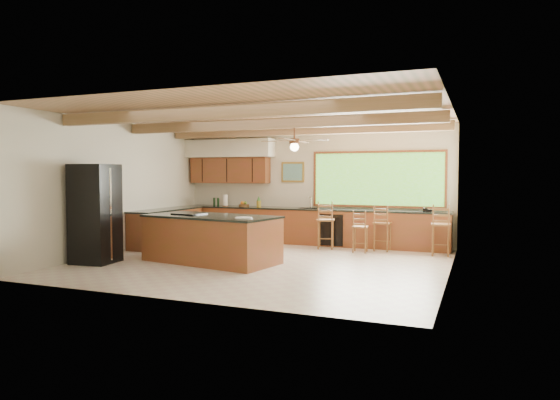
% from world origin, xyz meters
% --- Properties ---
extents(ground, '(7.20, 7.20, 0.00)m').
position_xyz_m(ground, '(0.00, 0.00, 0.00)').
color(ground, beige).
rests_on(ground, ground).
extents(room_shell, '(7.27, 6.54, 3.02)m').
position_xyz_m(room_shell, '(-0.17, 0.65, 2.21)').
color(room_shell, beige).
rests_on(room_shell, ground).
extents(counter_run, '(7.12, 3.10, 1.23)m').
position_xyz_m(counter_run, '(-0.82, 2.52, 0.46)').
color(counter_run, brown).
rests_on(counter_run, ground).
extents(island, '(2.93, 1.75, 0.98)m').
position_xyz_m(island, '(-1.00, -0.35, 0.48)').
color(island, brown).
rests_on(island, ground).
extents(refrigerator, '(0.85, 0.83, 2.00)m').
position_xyz_m(refrigerator, '(-3.12, -1.30, 1.00)').
color(refrigerator, black).
rests_on(refrigerator, ground).
extents(bar_stool_a, '(0.38, 0.38, 0.97)m').
position_xyz_m(bar_stool_a, '(1.54, 1.98, 0.58)').
color(bar_stool_a, brown).
rests_on(bar_stool_a, ground).
extents(bar_stool_b, '(0.49, 0.49, 1.15)m').
position_xyz_m(bar_stool_b, '(0.65, 2.22, 0.68)').
color(bar_stool_b, brown).
rests_on(bar_stool_b, ground).
extents(bar_stool_c, '(0.41, 0.41, 1.08)m').
position_xyz_m(bar_stool_c, '(1.98, 2.39, 0.64)').
color(bar_stool_c, brown).
rests_on(bar_stool_c, ground).
extents(bar_stool_d, '(0.43, 0.43, 1.14)m').
position_xyz_m(bar_stool_d, '(3.30, 2.16, 0.68)').
color(bar_stool_d, brown).
rests_on(bar_stool_d, ground).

